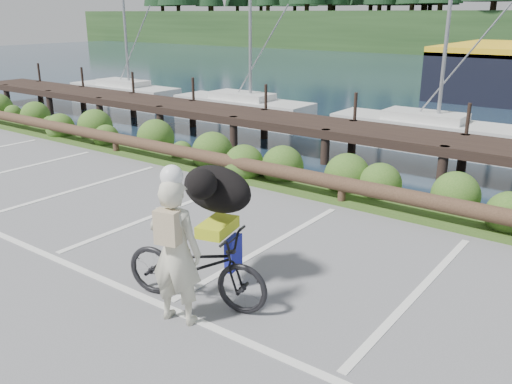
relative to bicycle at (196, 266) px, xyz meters
The scene contains 6 objects.
ground 0.62m from the bicycle, behind, with size 72.00×72.00×0.00m, color slate.
vegetation_strip 5.38m from the bicycle, 93.10° to the left, with size 34.00×1.60×0.10m, color #3D5B21.
log_rail 4.69m from the bicycle, 93.56° to the left, with size 32.00×0.30×0.60m, color #443021, non-canonical shape.
bicycle is the anchor object (origin of this frame).
cyclist 0.63m from the bicycle, 76.11° to the right, with size 0.69×0.45×1.89m, color beige.
dog 1.09m from the bicycle, 103.89° to the left, with size 1.13×0.55×0.65m, color black.
Camera 1 is at (4.82, -4.79, 3.73)m, focal length 38.00 mm.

